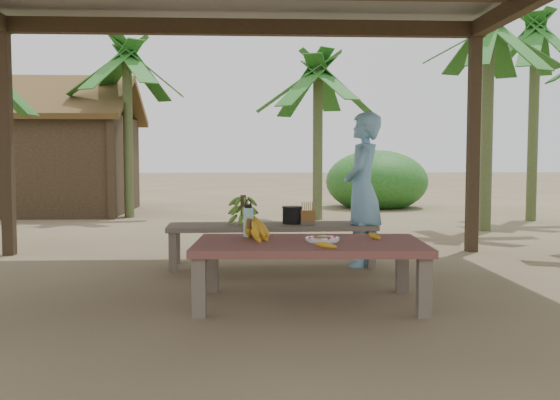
{
  "coord_description": "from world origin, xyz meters",
  "views": [
    {
      "loc": [
        0.04,
        -5.22,
        1.17
      ],
      "look_at": [
        0.32,
        0.1,
        0.8
      ],
      "focal_mm": 40.0,
      "sensor_mm": 36.0,
      "label": 1
    }
  ],
  "objects": [
    {
      "name": "ground",
      "position": [
        0.0,
        0.0,
        0.0
      ],
      "size": [
        80.0,
        80.0,
        0.0
      ],
      "primitive_type": "plane",
      "color": "brown",
      "rests_on": "ground"
    },
    {
      "name": "work_table",
      "position": [
        0.53,
        -0.34,
        0.43
      ],
      "size": [
        1.85,
        1.1,
        0.5
      ],
      "rotation": [
        0.0,
        0.0,
        -0.06
      ],
      "color": "brown",
      "rests_on": "ground"
    },
    {
      "name": "bench",
      "position": [
        0.29,
        1.39,
        0.39
      ],
      "size": [
        2.22,
        0.68,
        0.45
      ],
      "rotation": [
        0.0,
        0.0,
        0.04
      ],
      "color": "brown",
      "rests_on": "ground"
    },
    {
      "name": "ripe_banana_bunch",
      "position": [
        0.05,
        -0.24,
        0.59
      ],
      "size": [
        0.36,
        0.33,
        0.19
      ],
      "primitive_type": null,
      "rotation": [
        0.0,
        0.0,
        0.22
      ],
      "color": "gold",
      "rests_on": "work_table"
    },
    {
      "name": "plate",
      "position": [
        0.63,
        -0.35,
        0.52
      ],
      "size": [
        0.27,
        0.27,
        0.04
      ],
      "color": "white",
      "rests_on": "work_table"
    },
    {
      "name": "loose_banana_front",
      "position": [
        0.61,
        -0.71,
        0.52
      ],
      "size": [
        0.16,
        0.1,
        0.04
      ],
      "primitive_type": "ellipsoid",
      "rotation": [
        0.0,
        0.0,
        1.2
      ],
      "color": "gold",
      "rests_on": "work_table"
    },
    {
      "name": "loose_banana_side",
      "position": [
        1.07,
        -0.22,
        0.52
      ],
      "size": [
        0.1,
        0.15,
        0.04
      ],
      "primitive_type": "ellipsoid",
      "rotation": [
        0.0,
        0.0,
        0.44
      ],
      "color": "gold",
      "rests_on": "work_table"
    },
    {
      "name": "water_flask",
      "position": [
        0.04,
        0.01,
        0.63
      ],
      "size": [
        0.08,
        0.08,
        0.31
      ],
      "color": "#41C7CC",
      "rests_on": "work_table"
    },
    {
      "name": "green_banana_stalk",
      "position": [
        -0.01,
        1.38,
        0.62
      ],
      "size": [
        0.3,
        0.3,
        0.33
      ],
      "primitive_type": null,
      "rotation": [
        0.0,
        0.0,
        0.04
      ],
      "color": "#598C2D",
      "rests_on": "bench"
    },
    {
      "name": "cooking_pot",
      "position": [
        0.52,
        1.44,
        0.54
      ],
      "size": [
        0.21,
        0.21,
        0.18
      ],
      "primitive_type": "cylinder",
      "color": "black",
      "rests_on": "bench"
    },
    {
      "name": "skewer_rack",
      "position": [
        0.68,
        1.35,
        0.57
      ],
      "size": [
        0.18,
        0.09,
        0.24
      ],
      "primitive_type": null,
      "rotation": [
        0.0,
        0.0,
        0.04
      ],
      "color": "#A57F47",
      "rests_on": "bench"
    },
    {
      "name": "woman",
      "position": [
        1.26,
        1.37,
        0.82
      ],
      "size": [
        0.57,
        0.69,
        1.64
      ],
      "primitive_type": "imported",
      "rotation": [
        0.0,
        0.0,
        -1.91
      ],
      "color": "#6AA2C8",
      "rests_on": "ground"
    },
    {
      "name": "hut",
      "position": [
        -4.5,
        8.0,
        1.1
      ],
      "size": [
        4.4,
        3.43,
        2.85
      ],
      "color": "black",
      "rests_on": "ground"
    },
    {
      "name": "banana_plant_ne",
      "position": [
        3.78,
        4.4,
        2.93
      ],
      "size": [
        1.8,
        1.8,
        3.43
      ],
      "color": "#596638",
      "rests_on": "ground"
    },
    {
      "name": "banana_plant_n",
      "position": [
        1.33,
        6.26,
        2.51
      ],
      "size": [
        1.8,
        1.8,
        2.99
      ],
      "color": "#596638",
      "rests_on": "ground"
    },
    {
      "name": "banana_plant_nw",
      "position": [
        -2.25,
        6.86,
        2.85
      ],
      "size": [
        1.8,
        1.8,
        3.34
      ],
      "color": "#596638",
      "rests_on": "ground"
    },
    {
      "name": "banana_plant_far",
      "position": [
        5.2,
        5.87,
        3.17
      ],
      "size": [
        1.8,
        1.8,
        3.67
      ],
      "color": "#596638",
      "rests_on": "ground"
    }
  ]
}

